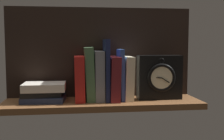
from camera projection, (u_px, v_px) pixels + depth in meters
ground_plane at (103, 103)px, 119.62cm from camera, size 82.05×22.43×2.50cm
back_panel at (100, 52)px, 128.16cm from camera, size 82.05×1.20×39.73cm
book_red_requiem at (80, 78)px, 119.02cm from camera, size 4.26×14.30×18.60cm
book_green_romantic at (89, 74)px, 119.37cm from camera, size 4.50×12.38×22.34cm
book_gray_chess at (99, 76)px, 119.95cm from camera, size 3.96×12.85×20.71cm
book_navy_bierce at (106, 70)px, 120.11cm from camera, size 1.72×14.52×25.55cm
book_maroon_dawkins at (114, 78)px, 120.83cm from camera, size 4.37×16.88×18.47cm
book_blue_modern at (121, 75)px, 121.08cm from camera, size 2.31×12.03×21.43cm
book_cream_twain at (128, 78)px, 121.58cm from camera, size 3.97×13.47×18.39cm
framed_clock at (160, 77)px, 122.01cm from camera, size 18.81×6.99×18.81cm
book_stack_side at (44, 92)px, 117.32cm from camera, size 17.96×14.20×7.63cm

